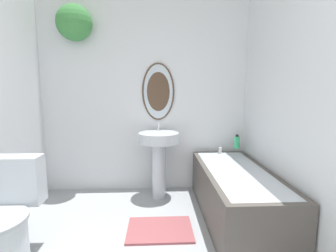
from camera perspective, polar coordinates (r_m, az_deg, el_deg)
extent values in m
cube|color=silver|center=(3.02, -5.34, 7.47)|extent=(2.59, 0.06, 2.40)
ellipsoid|color=#4C3828|center=(2.97, -2.29, 8.03)|extent=(0.39, 0.02, 0.69)
ellipsoid|color=silver|center=(2.97, -2.29, 8.03)|extent=(0.35, 0.01, 0.65)
cylinder|color=#9E6042|center=(3.12, -21.21, 23.20)|extent=(0.18, 0.18, 0.10)
sphere|color=#3D8442|center=(3.10, -21.12, 21.63)|extent=(0.39, 0.39, 0.39)
cube|color=silver|center=(1.96, 32.71, 5.86)|extent=(0.06, 2.89, 2.40)
cube|color=silver|center=(2.23, -32.43, -10.60)|extent=(0.42, 0.16, 0.37)
cylinder|color=silver|center=(2.87, -2.15, -10.31)|extent=(0.16, 0.16, 0.65)
cylinder|color=silver|center=(2.77, -2.20, -2.76)|extent=(0.46, 0.46, 0.12)
cylinder|color=silver|center=(2.88, -2.23, -0.17)|extent=(0.02, 0.02, 0.10)
cube|color=#4C4742|center=(2.54, 15.64, -15.18)|extent=(0.63, 1.46, 0.48)
cube|color=silver|center=(2.46, 15.84, -10.42)|extent=(0.53, 1.36, 0.04)
cylinder|color=silver|center=(3.02, 12.11, -5.64)|extent=(0.04, 0.04, 0.08)
cylinder|color=#38B275|center=(3.00, 15.84, -3.73)|extent=(0.07, 0.07, 0.14)
cylinder|color=black|center=(2.98, 15.90, -2.17)|extent=(0.04, 0.04, 0.02)
cube|color=#934C51|center=(2.36, -1.93, -23.10)|extent=(0.58, 0.42, 0.02)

